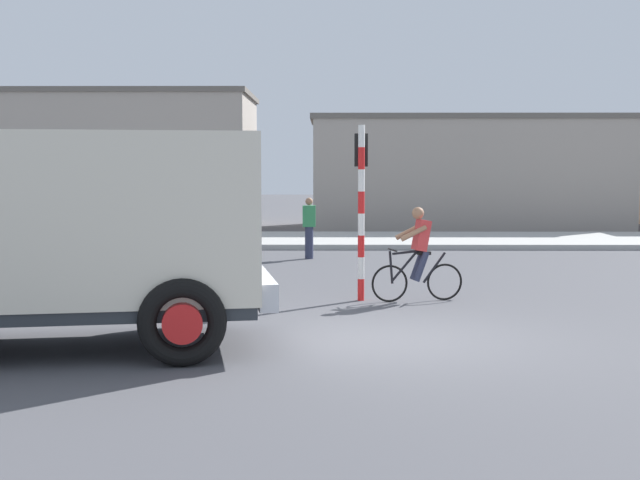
% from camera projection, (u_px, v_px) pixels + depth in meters
% --- Properties ---
extents(ground_plane, '(120.00, 120.00, 0.00)m').
position_uv_depth(ground_plane, '(397.00, 339.00, 12.34)').
color(ground_plane, '#4C4C51').
extents(sidewalk_far, '(80.00, 5.00, 0.16)m').
position_uv_depth(sidewalk_far, '(357.00, 240.00, 27.61)').
color(sidewalk_far, '#ADADA8').
rests_on(sidewalk_far, ground).
extents(truck_foreground, '(5.76, 3.50, 2.90)m').
position_uv_depth(truck_foreground, '(60.00, 226.00, 11.48)').
color(truck_foreground, silver).
rests_on(truck_foreground, ground).
extents(cyclist, '(1.70, 0.57, 1.72)m').
position_uv_depth(cyclist, '(418.00, 254.00, 15.65)').
color(cyclist, black).
rests_on(cyclist, ground).
extents(traffic_light_pole, '(0.24, 0.43, 3.20)m').
position_uv_depth(traffic_light_pole, '(361.00, 188.00, 15.71)').
color(traffic_light_pole, red).
rests_on(traffic_light_pole, ground).
extents(car_red_near, '(4.23, 2.37, 1.60)m').
position_uv_depth(car_red_near, '(76.00, 243.00, 18.43)').
color(car_red_near, '#1E2328').
rests_on(car_red_near, ground).
extents(pedestrian_near_kerb, '(0.34, 0.22, 1.62)m').
position_uv_depth(pedestrian_near_kerb, '(309.00, 227.00, 22.77)').
color(pedestrian_near_kerb, '#2D334C').
rests_on(pedestrian_near_kerb, ground).
extents(building_corner_left, '(10.57, 6.78, 5.36)m').
position_uv_depth(building_corner_left, '(124.00, 160.00, 35.13)').
color(building_corner_left, '#9E9389').
rests_on(building_corner_left, ground).
extents(building_mid_block, '(12.10, 5.44, 4.36)m').
position_uv_depth(building_mid_block, '(465.00, 172.00, 33.91)').
color(building_mid_block, '#9E9389').
rests_on(building_mid_block, ground).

